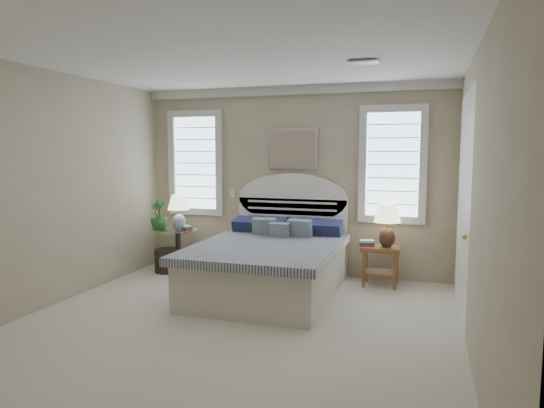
{
  "coord_description": "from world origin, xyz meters",
  "views": [
    {
      "loc": [
        1.86,
        -4.29,
        1.78
      ],
      "look_at": [
        0.16,
        1.0,
        1.17
      ],
      "focal_mm": 32.0,
      "sensor_mm": 36.0,
      "label": 1
    }
  ],
  "objects_px": {
    "lamp_left": "(179,208)",
    "bed": "(271,262)",
    "side_table_left": "(178,245)",
    "lamp_right": "(387,221)",
    "floor_pot": "(168,260)",
    "nightstand_right": "(381,257)"
  },
  "relations": [
    {
      "from": "nightstand_right",
      "to": "floor_pot",
      "type": "bearing_deg",
      "value": -176.07
    },
    {
      "from": "bed",
      "to": "lamp_right",
      "type": "distance_m",
      "value": 1.61
    },
    {
      "from": "nightstand_right",
      "to": "lamp_left",
      "type": "bearing_deg",
      "value": -176.94
    },
    {
      "from": "floor_pot",
      "to": "lamp_right",
      "type": "relative_size",
      "value": 0.65
    },
    {
      "from": "lamp_right",
      "to": "nightstand_right",
      "type": "bearing_deg",
      "value": 159.84
    },
    {
      "from": "bed",
      "to": "floor_pot",
      "type": "xyz_separation_m",
      "value": [
        -1.77,
        0.48,
        -0.21
      ]
    },
    {
      "from": "side_table_left",
      "to": "lamp_right",
      "type": "relative_size",
      "value": 1.1
    },
    {
      "from": "nightstand_right",
      "to": "lamp_left",
      "type": "height_order",
      "value": "lamp_left"
    },
    {
      "from": "lamp_left",
      "to": "bed",
      "type": "bearing_deg",
      "value": -18.59
    },
    {
      "from": "nightstand_right",
      "to": "floor_pot",
      "type": "height_order",
      "value": "nightstand_right"
    },
    {
      "from": "bed",
      "to": "floor_pot",
      "type": "bearing_deg",
      "value": 164.81
    },
    {
      "from": "lamp_left",
      "to": "lamp_right",
      "type": "xyz_separation_m",
      "value": [
        2.97,
        0.13,
        -0.07
      ]
    },
    {
      "from": "side_table_left",
      "to": "floor_pot",
      "type": "relative_size",
      "value": 1.68
    },
    {
      "from": "side_table_left",
      "to": "nightstand_right",
      "type": "distance_m",
      "value": 2.95
    },
    {
      "from": "bed",
      "to": "floor_pot",
      "type": "relative_size",
      "value": 6.06
    },
    {
      "from": "lamp_left",
      "to": "lamp_right",
      "type": "bearing_deg",
      "value": 2.45
    },
    {
      "from": "bed",
      "to": "lamp_left",
      "type": "relative_size",
      "value": 4.34
    },
    {
      "from": "lamp_left",
      "to": "side_table_left",
      "type": "bearing_deg",
      "value": 133.72
    },
    {
      "from": "lamp_right",
      "to": "side_table_left",
      "type": "bearing_deg",
      "value": -178.64
    },
    {
      "from": "floor_pot",
      "to": "bed",
      "type": "bearing_deg",
      "value": -15.19
    },
    {
      "from": "bed",
      "to": "lamp_right",
      "type": "bearing_deg",
      "value": 25.77
    },
    {
      "from": "bed",
      "to": "nightstand_right",
      "type": "height_order",
      "value": "bed"
    }
  ]
}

